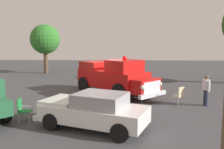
{
  "coord_description": "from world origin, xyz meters",
  "views": [
    {
      "loc": [
        15.68,
        1.16,
        3.44
      ],
      "look_at": [
        -0.13,
        0.54,
        1.3
      ],
      "focal_mm": 38.78,
      "sensor_mm": 36.0,
      "label": 1
    }
  ],
  "objects_px": {
    "oak_tree_left": "(45,40)",
    "classic_hot_rod": "(93,110)",
    "lawn_chair_by_car": "(22,108)",
    "spectator_standing": "(206,88)",
    "lawn_chair_spare": "(180,94)",
    "spectator_seated": "(83,79)",
    "lawn_chair_near_truck": "(81,80)",
    "vintage_fire_truck": "(114,76)"
  },
  "relations": [
    {
      "from": "lawn_chair_by_car",
      "to": "oak_tree_left",
      "type": "height_order",
      "value": "oak_tree_left"
    },
    {
      "from": "vintage_fire_truck",
      "to": "lawn_chair_by_car",
      "type": "distance_m",
      "value": 6.83
    },
    {
      "from": "spectator_seated",
      "to": "oak_tree_left",
      "type": "xyz_separation_m",
      "value": [
        -8.36,
        -5.42,
        2.99
      ]
    },
    {
      "from": "lawn_chair_near_truck",
      "to": "spectator_seated",
      "type": "relative_size",
      "value": 0.79
    },
    {
      "from": "vintage_fire_truck",
      "to": "spectator_seated",
      "type": "xyz_separation_m",
      "value": [
        -2.22,
        -2.45,
        -0.5
      ]
    },
    {
      "from": "lawn_chair_near_truck",
      "to": "oak_tree_left",
      "type": "distance_m",
      "value": 10.32
    },
    {
      "from": "spectator_seated",
      "to": "lawn_chair_by_car",
      "type": "bearing_deg",
      "value": -9.98
    },
    {
      "from": "lawn_chair_by_car",
      "to": "spectator_seated",
      "type": "relative_size",
      "value": 0.79
    },
    {
      "from": "lawn_chair_near_truck",
      "to": "lawn_chair_by_car",
      "type": "height_order",
      "value": "same"
    },
    {
      "from": "classic_hot_rod",
      "to": "spectator_seated",
      "type": "relative_size",
      "value": 3.67
    },
    {
      "from": "vintage_fire_truck",
      "to": "spectator_seated",
      "type": "distance_m",
      "value": 3.34
    },
    {
      "from": "lawn_chair_by_car",
      "to": "lawn_chair_spare",
      "type": "bearing_deg",
      "value": 112.41
    },
    {
      "from": "vintage_fire_truck",
      "to": "oak_tree_left",
      "type": "relative_size",
      "value": 1.08
    },
    {
      "from": "spectator_standing",
      "to": "lawn_chair_spare",
      "type": "bearing_deg",
      "value": -94.52
    },
    {
      "from": "classic_hot_rod",
      "to": "oak_tree_left",
      "type": "relative_size",
      "value": 0.89
    },
    {
      "from": "oak_tree_left",
      "to": "vintage_fire_truck",
      "type": "bearing_deg",
      "value": 36.64
    },
    {
      "from": "vintage_fire_truck",
      "to": "lawn_chair_near_truck",
      "type": "relative_size",
      "value": 5.64
    },
    {
      "from": "spectator_seated",
      "to": "spectator_standing",
      "type": "distance_m",
      "value": 8.93
    },
    {
      "from": "lawn_chair_near_truck",
      "to": "lawn_chair_by_car",
      "type": "bearing_deg",
      "value": -9.08
    },
    {
      "from": "lawn_chair_near_truck",
      "to": "lawn_chair_spare",
      "type": "height_order",
      "value": "same"
    },
    {
      "from": "vintage_fire_truck",
      "to": "spectator_seated",
      "type": "height_order",
      "value": "vintage_fire_truck"
    },
    {
      "from": "lawn_chair_spare",
      "to": "oak_tree_left",
      "type": "height_order",
      "value": "oak_tree_left"
    },
    {
      "from": "classic_hot_rod",
      "to": "oak_tree_left",
      "type": "distance_m",
      "value": 18.62
    },
    {
      "from": "lawn_chair_near_truck",
      "to": "oak_tree_left",
      "type": "height_order",
      "value": "oak_tree_left"
    },
    {
      "from": "classic_hot_rod",
      "to": "lawn_chair_near_truck",
      "type": "xyz_separation_m",
      "value": [
        -8.63,
        -1.89,
        -0.16
      ]
    },
    {
      "from": "lawn_chair_by_car",
      "to": "classic_hot_rod",
      "type": "bearing_deg",
      "value": 77.18
    },
    {
      "from": "lawn_chair_near_truck",
      "to": "oak_tree_left",
      "type": "bearing_deg",
      "value": -147.4
    },
    {
      "from": "spectator_standing",
      "to": "vintage_fire_truck",
      "type": "bearing_deg",
      "value": -117.76
    },
    {
      "from": "lawn_chair_near_truck",
      "to": "spectator_standing",
      "type": "bearing_deg",
      "value": 57.0
    },
    {
      "from": "classic_hot_rod",
      "to": "vintage_fire_truck",
      "type": "bearing_deg",
      "value": 173.98
    },
    {
      "from": "classic_hot_rod",
      "to": "lawn_chair_near_truck",
      "type": "distance_m",
      "value": 8.83
    },
    {
      "from": "lawn_chair_by_car",
      "to": "spectator_standing",
      "type": "xyz_separation_m",
      "value": [
        -2.98,
        8.86,
        0.37
      ]
    },
    {
      "from": "oak_tree_left",
      "to": "classic_hot_rod",
      "type": "bearing_deg",
      "value": 23.05
    },
    {
      "from": "lawn_chair_by_car",
      "to": "lawn_chair_spare",
      "type": "xyz_separation_m",
      "value": [
        -3.08,
        7.48,
        0.0
      ]
    },
    {
      "from": "lawn_chair_spare",
      "to": "spectator_seated",
      "type": "bearing_deg",
      "value": -127.97
    },
    {
      "from": "lawn_chair_near_truck",
      "to": "spectator_standing",
      "type": "distance_m",
      "value": 9.06
    },
    {
      "from": "classic_hot_rod",
      "to": "lawn_chair_spare",
      "type": "distance_m",
      "value": 5.76
    },
    {
      "from": "lawn_chair_near_truck",
      "to": "oak_tree_left",
      "type": "relative_size",
      "value": 0.19
    },
    {
      "from": "vintage_fire_truck",
      "to": "spectator_standing",
      "type": "height_order",
      "value": "vintage_fire_truck"
    },
    {
      "from": "lawn_chair_by_car",
      "to": "oak_tree_left",
      "type": "xyz_separation_m",
      "value": [
        -16.2,
        -4.04,
        3.1
      ]
    },
    {
      "from": "lawn_chair_near_truck",
      "to": "lawn_chair_spare",
      "type": "xyz_separation_m",
      "value": [
        4.82,
        6.22,
        0.0
      ]
    },
    {
      "from": "lawn_chair_spare",
      "to": "spectator_standing",
      "type": "bearing_deg",
      "value": 85.48
    }
  ]
}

